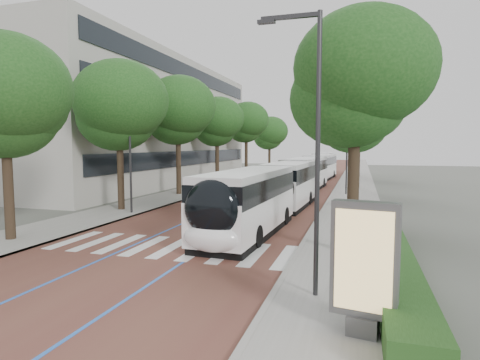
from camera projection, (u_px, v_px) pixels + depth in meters
The scene contains 21 objects.
ground at pixel (156, 254), 16.44m from camera, with size 160.00×160.00×0.00m, color #51544C.
road at pixel (299, 178), 54.60m from camera, with size 11.00×140.00×0.02m, color brown.
sidewalk_left at pixel (246, 176), 56.75m from camera, with size 4.00×140.00×0.12m, color gray.
sidewalk_right at pixel (356, 179), 52.44m from camera, with size 4.00×140.00×0.12m, color gray.
kerb_left at pixel (259, 176), 56.20m from camera, with size 0.20×140.00×0.14m, color gray.
kerb_right at pixel (341, 178), 52.99m from camera, with size 0.20×140.00×0.14m, color gray.
zebra_crossing at pixel (171, 248), 17.34m from camera, with size 10.55×3.60×0.01m.
lane_line_left at pixel (287, 177), 55.06m from camera, with size 0.12×126.00×0.01m, color blue.
lane_line_right at pixel (311, 178), 54.14m from camera, with size 0.12×126.00×0.01m, color blue.
office_building at pixel (123, 124), 48.13m from camera, with size 18.11×40.00×14.00m.
hedge at pixel (392, 260), 13.79m from camera, with size 1.20×14.00×0.80m, color #1C4016.
streetlight_near at pixel (312, 132), 11.26m from camera, with size 1.82×0.20×8.00m.
streetlight_far at pixel (345, 141), 35.11m from camera, with size 1.82×0.20×8.00m.
lamp_post_left at pixel (130, 150), 25.47m from camera, with size 0.14×0.14×8.00m, color #2A2A2C.
trees_left at pixel (206, 122), 41.65m from camera, with size 6.26×60.87×9.88m.
trees_right at pixel (358, 122), 35.21m from camera, with size 5.68×47.53×9.05m.
lead_bus at pixel (269, 194), 23.38m from camera, with size 3.34×18.49×3.20m.
bus_queued_0 at pixel (305, 174), 38.63m from camera, with size 3.25×12.52×3.20m.
bus_queued_1 at pixel (320, 167), 51.21m from camera, with size 3.30×12.53×3.20m.
bus_queued_2 at pixel (323, 163), 63.61m from camera, with size 2.60×12.41×3.20m.
ad_panel at pixel (364, 265), 9.06m from camera, with size 1.53×0.67×3.08m.
Camera 1 is at (7.96, -14.44, 4.45)m, focal length 30.00 mm.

